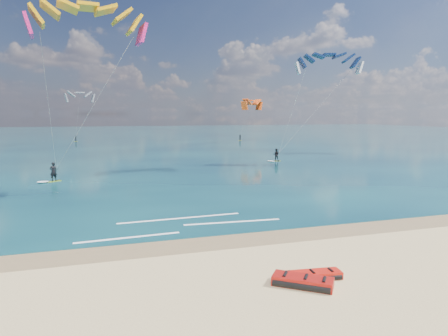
% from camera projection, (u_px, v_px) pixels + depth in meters
% --- Properties ---
extents(ground, '(320.00, 320.00, 0.00)m').
position_uv_depth(ground, '(130.00, 162.00, 55.02)').
color(ground, tan).
rests_on(ground, ground).
extents(wet_sand_strip, '(320.00, 2.40, 0.01)m').
position_uv_depth(wet_sand_strip, '(183.00, 246.00, 19.98)').
color(wet_sand_strip, brown).
rests_on(wet_sand_strip, ground).
extents(sea, '(320.00, 200.00, 0.04)m').
position_uv_depth(sea, '(114.00, 137.00, 115.62)').
color(sea, '#092636').
rests_on(sea, ground).
extents(packed_kite_left, '(2.88, 1.27, 0.35)m').
position_uv_depth(packed_kite_left, '(309.00, 279.00, 15.92)').
color(packed_kite_left, red).
rests_on(packed_kite_left, ground).
extents(packed_kite_mid, '(2.71, 2.47, 0.44)m').
position_uv_depth(packed_kite_mid, '(303.00, 286.00, 15.27)').
color(packed_kite_mid, '#A6110B').
rests_on(packed_kite_mid, ground).
extents(kitesurfer_main, '(11.71, 10.13, 16.49)m').
position_uv_depth(kitesurfer_main, '(69.00, 93.00, 34.22)').
color(kitesurfer_main, '#B8F01C').
rests_on(kitesurfer_main, sea).
extents(kitesurfer_far, '(12.69, 6.89, 15.82)m').
position_uv_depth(kitesurfer_far, '(304.00, 102.00, 53.08)').
color(kitesurfer_far, yellow).
rests_on(kitesurfer_far, sea).
extents(shoreline_foam, '(12.00, 3.63, 0.01)m').
position_uv_depth(shoreline_foam, '(184.00, 224.00, 23.66)').
color(shoreline_foam, white).
rests_on(shoreline_foam, ground).
extents(distant_kites, '(74.05, 25.82, 14.87)m').
position_uv_depth(distant_kites, '(56.00, 117.00, 87.93)').
color(distant_kites, '#FA5216').
rests_on(distant_kites, ground).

